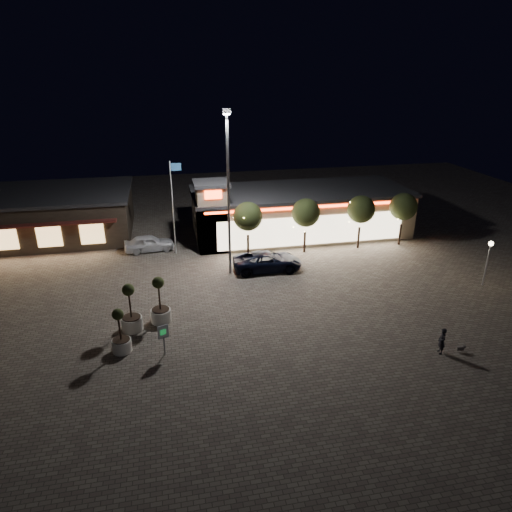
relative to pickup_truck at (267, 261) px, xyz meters
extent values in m
plane|color=#6B6257|center=(-4.98, -7.92, -0.76)|extent=(90.00, 90.00, 0.00)
cube|color=gray|center=(5.02, 8.08, 1.24)|extent=(20.00, 8.00, 4.00)
cube|color=#262628|center=(5.02, 8.08, 3.39)|extent=(20.40, 8.40, 0.30)
cube|color=beige|center=(5.02, 4.03, 0.84)|extent=(17.00, 0.12, 2.60)
cube|color=#FF3C14|center=(5.02, 4.00, 2.99)|extent=(19.00, 0.10, 0.18)
cube|color=gray|center=(-3.68, 5.38, 2.14)|extent=(2.60, 2.60, 5.80)
cube|color=#262628|center=(-3.68, 5.38, 5.19)|extent=(3.00, 3.00, 0.30)
cube|color=#FF3C14|center=(-3.68, 4.03, 4.54)|extent=(1.40, 0.10, 0.70)
cube|color=#382D23|center=(-18.98, 12.08, 1.24)|extent=(16.00, 10.00, 4.00)
cube|color=#262628|center=(-18.98, 12.08, 3.39)|extent=(16.40, 10.40, 0.30)
cube|color=#591E19|center=(-18.98, 6.68, 2.04)|extent=(14.40, 0.80, 0.15)
cube|color=#FFC372|center=(-20.98, 7.03, 0.84)|extent=(2.00, 0.12, 1.80)
cube|color=#FFC372|center=(-17.48, 7.03, 0.84)|extent=(2.00, 0.12, 1.80)
cube|color=#FFC372|center=(-13.98, 7.03, 0.84)|extent=(2.00, 0.12, 1.80)
cylinder|color=gray|center=(-2.98, 0.08, 5.24)|extent=(0.20, 0.20, 12.00)
cube|color=gray|center=(-2.98, 0.08, 11.44)|extent=(0.60, 0.40, 0.35)
cube|color=white|center=(-2.98, 0.08, 11.24)|extent=(0.45, 0.30, 0.08)
cylinder|color=white|center=(-6.98, 5.08, 3.24)|extent=(0.10, 0.10, 8.00)
cube|color=#245386|center=(-6.53, 5.08, 6.74)|extent=(0.90, 0.04, 0.60)
cylinder|color=gray|center=(15.02, -5.92, 0.84)|extent=(0.12, 0.12, 3.20)
sphere|color=#FFE5B2|center=(15.02, -5.92, 2.54)|extent=(0.36, 0.36, 0.36)
cylinder|color=#332319|center=(-0.98, 3.08, 0.20)|extent=(0.20, 0.20, 1.92)
sphere|color=#2D3819|center=(-0.98, 3.08, 2.82)|extent=(2.42, 2.42, 2.42)
cylinder|color=#332319|center=(4.02, 3.08, 0.20)|extent=(0.20, 0.20, 1.92)
sphere|color=#2D3819|center=(4.02, 3.08, 2.82)|extent=(2.42, 2.42, 2.42)
cylinder|color=#332319|center=(9.02, 3.08, 0.20)|extent=(0.20, 0.20, 1.92)
sphere|color=#2D3819|center=(9.02, 3.08, 2.82)|extent=(2.42, 2.42, 2.42)
cylinder|color=#332319|center=(13.02, 3.08, 0.20)|extent=(0.20, 0.20, 1.92)
sphere|color=#2D3819|center=(13.02, 3.08, 2.82)|extent=(2.42, 2.42, 2.42)
imported|color=black|center=(0.00, 0.00, 0.00)|extent=(5.52, 2.65, 1.52)
imported|color=white|center=(-9.22, 6.08, -0.03)|extent=(4.38, 2.07, 1.45)
imported|color=black|center=(6.99, -13.12, 0.03)|extent=(0.46, 0.62, 1.57)
cube|color=#59514C|center=(8.11, -13.28, -0.49)|extent=(0.44, 0.21, 0.22)
sphere|color=#59514C|center=(8.35, -13.31, -0.40)|extent=(0.20, 0.20, 0.20)
cylinder|color=white|center=(-10.14, -7.03, -0.34)|extent=(1.27, 1.27, 0.84)
cylinder|color=black|center=(-10.14, -7.03, 0.11)|extent=(1.10, 1.10, 0.06)
cylinder|color=#332319|center=(-10.14, -7.03, 1.09)|extent=(0.11, 0.11, 1.90)
sphere|color=#2D3819|center=(-10.14, -7.03, 1.99)|extent=(0.74, 0.74, 0.74)
cylinder|color=white|center=(-10.63, -9.27, -0.39)|extent=(1.10, 1.10, 0.74)
cylinder|color=black|center=(-10.63, -9.27, 0.00)|extent=(0.96, 0.96, 0.06)
cylinder|color=#332319|center=(-10.63, -9.27, 0.85)|extent=(0.09, 0.09, 1.66)
sphere|color=#2D3819|center=(-10.63, -9.27, 1.63)|extent=(0.64, 0.64, 0.64)
cylinder|color=white|center=(-8.40, -6.39, -0.34)|extent=(1.27, 1.27, 0.84)
cylinder|color=black|center=(-8.40, -6.39, 0.11)|extent=(1.10, 1.10, 0.06)
cylinder|color=#332319|center=(-8.40, -6.39, 1.09)|extent=(0.11, 0.11, 1.90)
sphere|color=#2D3819|center=(-8.40, -6.39, 1.98)|extent=(0.74, 0.74, 0.74)
cylinder|color=gray|center=(-8.26, -10.10, -0.19)|extent=(0.08, 0.08, 1.14)
cube|color=white|center=(-8.26, -10.10, 0.72)|extent=(0.60, 0.26, 0.81)
cube|color=#178F37|center=(-8.26, -10.14, 0.72)|extent=(0.32, 0.13, 0.33)
camera|label=1|loc=(-7.63, -32.28, 14.21)|focal=32.00mm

